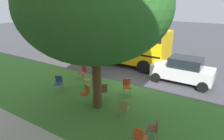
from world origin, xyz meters
name	(u,v)px	position (x,y,z in m)	size (l,w,h in m)	color
ground	(131,83)	(0.00, 0.00, 0.00)	(80.00, 80.00, 0.00)	#424247
grass_verge	(102,104)	(0.00, 3.20, 0.00)	(48.00, 6.00, 0.01)	#3D752D
street_tree	(95,7)	(0.08, 3.51, 4.71)	(6.50, 6.50, 7.12)	brown
chair_0	(58,82)	(3.08, 3.21, 0.52)	(0.56, 0.57, 0.88)	#335184
chair_1	(85,79)	(2.12, 1.95, 0.52)	(0.57, 0.56, 0.88)	olive
chair_2	(140,136)	(-2.94, 5.11, 0.52)	(0.46, 0.46, 0.88)	#C64C1E
chair_3	(85,92)	(0.94, 3.37, 0.52)	(0.52, 0.53, 0.88)	#C64C1E
chair_4	(83,71)	(3.06, 1.06, 0.52)	(0.47, 0.47, 0.88)	#B7332D
chair_5	(103,90)	(0.29, 2.69, 0.52)	(0.59, 0.59, 0.88)	brown
chair_6	(154,127)	(-3.17, 4.32, 0.52)	(0.51, 0.50, 0.88)	brown
chair_7	(127,85)	(-0.47, 1.49, 0.52)	(0.59, 0.59, 0.88)	#C64C1E
chair_8	(124,107)	(-1.49, 3.66, 0.52)	(0.50, 0.51, 0.88)	olive
parked_car	(183,70)	(-2.64, -1.88, 0.84)	(3.70, 1.92, 1.65)	silver
school_bus	(107,40)	(4.13, -3.38, 1.76)	(10.40, 2.80, 2.88)	yellow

